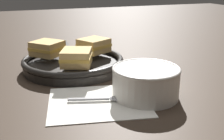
% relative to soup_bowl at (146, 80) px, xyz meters
% --- Properties ---
extents(ground_plane, '(4.00, 4.00, 0.00)m').
position_rel_soup_bowl_xyz_m(ground_plane, '(-0.10, 0.08, -0.04)').
color(ground_plane, '#382B21').
extents(napkin, '(0.27, 0.24, 0.00)m').
position_rel_soup_bowl_xyz_m(napkin, '(-0.12, 0.01, -0.04)').
color(napkin, white).
rests_on(napkin, ground_plane).
extents(soup_bowl, '(0.17, 0.17, 0.08)m').
position_rel_soup_bowl_xyz_m(soup_bowl, '(0.00, 0.00, 0.00)').
color(soup_bowl, silver).
rests_on(soup_bowl, ground_plane).
extents(spoon, '(0.14, 0.06, 0.01)m').
position_rel_soup_bowl_xyz_m(spoon, '(-0.09, 0.00, -0.04)').
color(spoon, '#9E9EA3').
rests_on(spoon, napkin).
extents(skillet, '(0.32, 0.46, 0.04)m').
position_rel_soup_bowl_xyz_m(skillet, '(-0.12, 0.28, -0.02)').
color(skillet, black).
rests_on(skillet, ground_plane).
extents(sandwich_near_left, '(0.11, 0.12, 0.05)m').
position_rel_soup_bowl_xyz_m(sandwich_near_left, '(-0.13, 0.19, 0.02)').
color(sandwich_near_left, '#DBB26B').
rests_on(sandwich_near_left, skillet).
extents(sandwich_near_right, '(0.12, 0.12, 0.05)m').
position_rel_soup_bowl_xyz_m(sandwich_near_right, '(-0.04, 0.31, 0.02)').
color(sandwich_near_right, '#DBB26B').
rests_on(sandwich_near_right, skillet).
extents(sandwich_far_left, '(0.12, 0.12, 0.05)m').
position_rel_soup_bowl_xyz_m(sandwich_far_left, '(-0.19, 0.33, 0.02)').
color(sandwich_far_left, '#DBB26B').
rests_on(sandwich_far_left, skillet).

